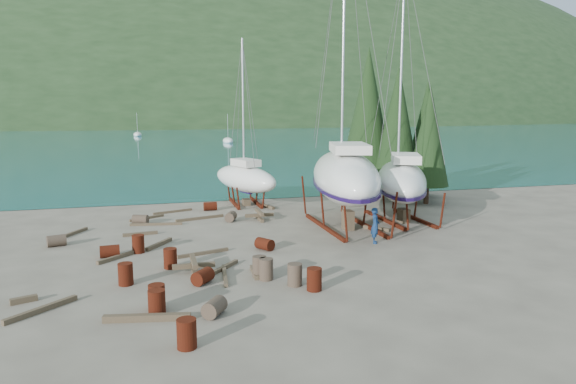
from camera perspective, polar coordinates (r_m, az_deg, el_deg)
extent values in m
plane|color=#584F45|center=(24.50, -1.92, -7.07)|extent=(600.00, 600.00, 0.00)
plane|color=#19667D|center=(338.00, -14.38, 7.86)|extent=(700.00, 700.00, 0.00)
ellipsoid|color=#1C3118|center=(343.00, -14.39, 7.88)|extent=(800.00, 360.00, 110.00)
cube|color=beige|center=(213.45, -19.25, 7.49)|extent=(6.00, 5.00, 4.00)
cube|color=#A54C2D|center=(213.40, -19.30, 8.24)|extent=(6.60, 5.60, 1.60)
cube|color=beige|center=(215.86, -5.78, 7.97)|extent=(6.00, 5.00, 4.00)
cube|color=#A54C2D|center=(215.82, -5.79, 8.71)|extent=(6.60, 5.60, 1.60)
cylinder|color=black|center=(39.67, 11.80, 0.26)|extent=(0.36, 0.36, 1.60)
cone|color=black|center=(39.21, 12.04, 7.49)|extent=(3.60, 3.60, 8.40)
cylinder|color=black|center=(38.67, 15.11, -0.28)|extent=(0.36, 0.36, 1.36)
cone|color=black|center=(38.21, 15.39, 6.01)|extent=(3.06, 3.06, 7.14)
cylinder|color=black|center=(40.80, 8.66, 0.77)|extent=(0.36, 0.36, 1.84)
cone|color=black|center=(40.35, 8.86, 8.87)|extent=(4.14, 4.14, 9.66)
cylinder|color=black|center=(41.97, 14.84, 0.52)|extent=(0.36, 0.36, 1.44)
cone|color=black|center=(41.54, 15.10, 6.67)|extent=(3.24, 3.24, 7.56)
ellipsoid|color=white|center=(104.24, -6.69, 5.66)|extent=(2.00, 5.00, 1.40)
cylinder|color=silver|center=(104.10, -6.72, 7.23)|extent=(0.08, 0.08, 5.00)
ellipsoid|color=white|center=(133.08, -16.37, 6.13)|extent=(2.00, 5.00, 1.40)
cylinder|color=silver|center=(132.97, -16.43, 7.36)|extent=(0.08, 0.08, 5.00)
ellipsoid|color=white|center=(29.79, 6.34, 1.77)|extent=(6.45, 12.62, 2.83)
cube|color=#190B39|center=(29.38, 6.74, -0.24)|extent=(0.79, 2.18, 1.00)
cube|color=silver|center=(29.06, 6.84, 4.88)|extent=(2.79, 4.01, 0.50)
cylinder|color=silver|center=(30.50, 6.21, 18.52)|extent=(0.14, 0.14, 14.55)
cube|color=#56160E|center=(29.89, 4.03, -3.88)|extent=(0.18, 6.67, 0.20)
cube|color=#56160E|center=(30.78, 8.39, -3.57)|extent=(0.18, 6.67, 0.20)
cube|color=brown|center=(29.66, 6.68, -3.11)|extent=(0.50, 0.80, 1.12)
ellipsoid|color=white|center=(32.21, 12.45, 1.26)|extent=(6.60, 10.21, 2.34)
cube|color=#190B39|center=(31.89, 12.81, -0.14)|extent=(0.94, 1.73, 1.00)
cube|color=silver|center=(31.62, 12.95, 3.68)|extent=(2.64, 3.35, 0.50)
cylinder|color=silver|center=(32.47, 12.49, 14.06)|extent=(0.14, 0.14, 11.86)
cube|color=#56160E|center=(32.19, 10.71, -3.07)|extent=(0.18, 5.44, 0.20)
cube|color=#56160E|center=(33.10, 13.85, -2.83)|extent=(0.18, 5.44, 0.20)
cube|color=brown|center=(32.14, 12.73, -2.56)|extent=(0.50, 0.80, 0.85)
ellipsoid|color=white|center=(37.11, -4.80, 1.50)|extent=(4.73, 7.68, 1.89)
cube|color=#190B39|center=(36.82, -4.69, 0.67)|extent=(0.70, 1.32, 1.00)
cube|color=silver|center=(36.61, -4.73, 3.28)|extent=(1.96, 2.50, 0.50)
cylinder|color=silver|center=(37.13, -5.02, 9.93)|extent=(0.14, 0.14, 8.80)
cube|color=#56160E|center=(37.26, -5.99, -1.27)|extent=(0.18, 4.03, 0.20)
cube|color=#56160E|center=(37.54, -3.56, -1.15)|extent=(0.18, 4.03, 0.20)
cube|color=brown|center=(37.02, -4.67, -1.13)|extent=(0.50, 0.80, 0.44)
imported|color=navy|center=(26.86, 9.67, -3.68)|extent=(0.67, 0.80, 1.86)
cylinder|color=#56160E|center=(21.46, -17.60, -8.68)|extent=(0.58, 0.58, 0.88)
cylinder|color=#2D2823|center=(17.84, -8.18, -12.57)|extent=(0.97, 1.05, 0.58)
cylinder|color=#56160E|center=(25.54, -19.19, -6.24)|extent=(0.91, 0.63, 0.58)
cylinder|color=#56160E|center=(15.72, -11.19, -15.18)|extent=(0.58, 0.58, 0.88)
cylinder|color=#56160E|center=(35.39, -8.63, -1.57)|extent=(0.88, 0.58, 0.58)
cylinder|color=#2D2823|center=(20.42, 0.76, -9.17)|extent=(0.58, 0.58, 0.88)
cylinder|color=#56160E|center=(25.40, -2.61, -5.80)|extent=(0.97, 1.05, 0.58)
cylinder|color=#56160E|center=(19.92, 2.93, -9.66)|extent=(0.58, 0.58, 0.88)
cylinder|color=#56160E|center=(25.87, -16.31, -5.55)|extent=(0.58, 0.58, 0.88)
cylinder|color=#2D2823|center=(32.12, -16.09, -2.95)|extent=(1.03, 0.85, 0.58)
cylinder|color=#56160E|center=(18.20, -14.37, -11.82)|extent=(0.58, 0.58, 0.88)
cylinder|color=#2D2823|center=(31.88, -6.37, -2.73)|extent=(0.88, 1.04, 0.58)
cylinder|color=#56160E|center=(20.94, -9.45, -9.25)|extent=(1.01, 1.05, 0.58)
cylinder|color=#56160E|center=(18.72, -14.37, -11.22)|extent=(0.58, 0.58, 0.88)
cylinder|color=#56160E|center=(23.11, -12.94, -7.19)|extent=(0.58, 0.58, 0.88)
cylinder|color=#2D2823|center=(28.53, -24.33, -4.95)|extent=(1.01, 0.81, 0.58)
cylinder|color=#2D2823|center=(21.10, -2.45, -8.56)|extent=(0.58, 0.58, 0.88)
cylinder|color=#2D2823|center=(21.43, -3.19, -8.28)|extent=(0.58, 0.58, 0.88)
cube|color=brown|center=(35.16, -12.68, -2.13)|extent=(2.61, 1.05, 0.14)
cube|color=brown|center=(29.86, 9.80, -4.02)|extent=(1.17, 1.38, 0.19)
cube|color=brown|center=(21.64, -7.03, -9.17)|extent=(0.41, 2.58, 0.15)
cube|color=brown|center=(29.39, -16.09, -4.49)|extent=(1.86, 0.40, 0.17)
cube|color=brown|center=(22.46, -7.42, -8.47)|extent=(1.76, 2.03, 0.16)
cube|color=brown|center=(36.01, -2.34, -1.60)|extent=(0.73, 1.67, 0.19)
cube|color=brown|center=(21.87, -3.78, -8.88)|extent=(0.28, 1.58, 0.17)
cube|color=brown|center=(26.91, -14.12, -5.64)|extent=(1.36, 1.90, 0.19)
cube|color=brown|center=(33.52, -15.40, -2.79)|extent=(2.12, 1.32, 0.15)
cube|color=brown|center=(32.69, -9.76, -2.88)|extent=(3.08, 1.06, 0.16)
cube|color=brown|center=(24.97, -9.40, -6.70)|extent=(2.53, 0.93, 0.15)
cube|color=brown|center=(25.17, -18.60, -6.92)|extent=(1.60, 1.53, 0.17)
cube|color=brown|center=(21.08, -27.30, -10.59)|extent=(0.92, 0.53, 0.22)
cube|color=brown|center=(19.92, -25.71, -11.67)|extent=(2.10, 1.98, 0.18)
cube|color=brown|center=(31.61, -14.43, -3.47)|extent=(3.04, 0.62, 0.15)
cube|color=brown|center=(17.93, -15.39, -13.32)|extent=(2.83, 0.76, 0.23)
cube|color=brown|center=(30.81, -22.73, -4.23)|extent=(1.29, 2.09, 0.16)
cube|color=brown|center=(22.40, -10.41, -8.55)|extent=(0.20, 1.80, 0.20)
cube|color=brown|center=(22.34, -10.42, -8.06)|extent=(1.80, 0.20, 0.20)
cube|color=brown|center=(22.28, -10.44, -7.57)|extent=(0.20, 1.80, 0.20)
cube|color=brown|center=(32.15, -3.20, -2.93)|extent=(0.20, 1.80, 0.20)
cube|color=brown|center=(32.11, -3.20, -2.58)|extent=(1.80, 0.20, 0.20)
cube|color=brown|center=(32.07, -3.20, -2.23)|extent=(0.20, 1.80, 0.20)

